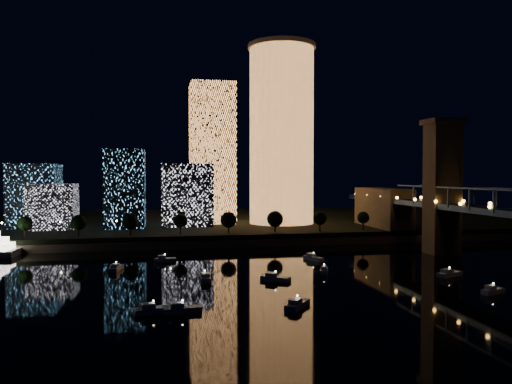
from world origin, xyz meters
TOP-DOWN VIEW (x-y plane):
  - ground at (0.00, 0.00)m, footprint 520.00×520.00m
  - far_bank at (0.00, 160.00)m, footprint 420.00×160.00m
  - seawall at (0.00, 82.00)m, footprint 420.00×6.00m
  - tower_cylindrical at (21.96, 125.24)m, footprint 34.00×34.00m
  - tower_rectangular at (-11.98, 135.47)m, footprint 22.15×22.15m
  - midrise_blocks at (-62.61, 124.69)m, footprint 93.19×33.88m
  - motorboats at (-9.12, 13.58)m, footprint 102.43×70.54m
  - esplanade_trees at (-26.92, 88.00)m, footprint 165.39×6.94m
  - street_lamps at (-34.00, 94.00)m, footprint 132.70×0.70m

SIDE VIEW (x-z plane):
  - ground at x=0.00m, z-range 0.00..0.00m
  - motorboats at x=-9.12m, z-range -0.58..2.20m
  - seawall at x=0.00m, z-range 0.00..3.00m
  - far_bank at x=0.00m, z-range 0.00..5.00m
  - street_lamps at x=-34.00m, z-range 6.20..11.85m
  - esplanade_trees at x=-26.92m, z-range 5.98..14.96m
  - midrise_blocks at x=-62.61m, z-range 2.04..38.08m
  - tower_rectangular at x=-11.98m, z-range 5.00..75.46m
  - tower_cylindrical at x=21.96m, z-range 5.13..94.25m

